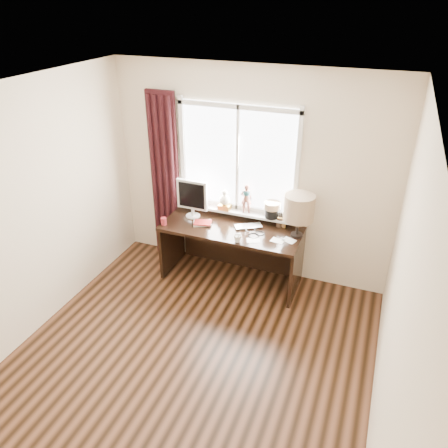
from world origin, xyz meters
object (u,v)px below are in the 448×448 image
at_px(red_cup, 164,221).
at_px(monitor, 192,196).
at_px(laptop, 248,226).
at_px(mug, 238,238).
at_px(table_lamp, 299,208).
at_px(desk, 234,241).

relative_size(red_cup, monitor, 0.19).
distance_m(laptop, mug, 0.37).
height_order(laptop, table_lamp, table_lamp).
xyz_separation_m(mug, monitor, (-0.74, 0.39, 0.23)).
relative_size(desk, table_lamp, 3.27).
relative_size(mug, red_cup, 1.01).
bearing_deg(table_lamp, mug, -147.94).
relative_size(laptop, monitor, 0.67).
bearing_deg(desk, laptop, -4.30).
relative_size(laptop, desk, 0.19).
distance_m(monitor, table_lamp, 1.34).
relative_size(mug, desk, 0.05).
distance_m(laptop, desk, 0.32).
height_order(mug, table_lamp, table_lamp).
distance_m(desk, table_lamp, 0.99).
relative_size(desk, monitor, 3.47).
xyz_separation_m(desk, monitor, (-0.56, 0.00, 0.52)).
bearing_deg(monitor, desk, -0.32).
relative_size(laptop, mug, 3.57).
height_order(laptop, mug, mug).
bearing_deg(red_cup, mug, -3.66).
relative_size(mug, monitor, 0.19).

